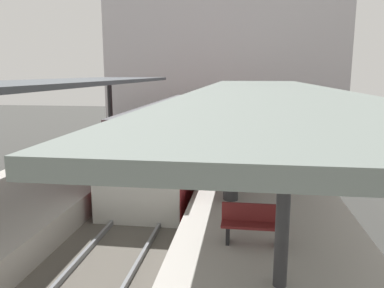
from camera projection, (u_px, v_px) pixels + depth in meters
name	position (u px, v px, depth m)	size (l,w,h in m)	color
ground_plane	(144.00, 221.00, 12.11)	(80.00, 80.00, 0.00)	#383835
platform_left	(32.00, 200.00, 12.53)	(4.40, 28.00, 1.00)	#ADA8A0
platform_right	(265.00, 212.00, 11.50)	(4.40, 28.00, 1.00)	#ADA8A0
track_ballast	(144.00, 218.00, 12.09)	(3.20, 28.00, 0.20)	#59544C
rail_near_side	(122.00, 212.00, 12.15)	(0.08, 28.00, 0.14)	slate
rail_far_side	(166.00, 214.00, 11.96)	(0.08, 28.00, 0.14)	slate
commuter_train	(176.00, 137.00, 17.50)	(2.78, 13.54, 3.10)	maroon
canopy_left	(46.00, 84.00, 13.20)	(4.18, 21.00, 3.38)	#333335
canopy_right	(267.00, 92.00, 12.20)	(4.18, 21.00, 3.18)	#333335
platform_bench	(254.00, 223.00, 8.21)	(1.40, 0.41, 0.86)	black
platform_sign	(297.00, 127.00, 14.32)	(0.90, 0.08, 2.21)	#262628
litter_bin	(231.00, 186.00, 11.04)	(0.44, 0.44, 0.80)	#2D2D30
passenger_near_bench	(258.00, 151.00, 13.41)	(0.36, 0.36, 1.76)	maroon
passenger_mid_platform	(298.00, 138.00, 16.41)	(0.36, 0.36, 1.70)	#386B3D
station_building_backdrop	(225.00, 62.00, 30.35)	(18.00, 6.00, 11.00)	#B7B2B7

